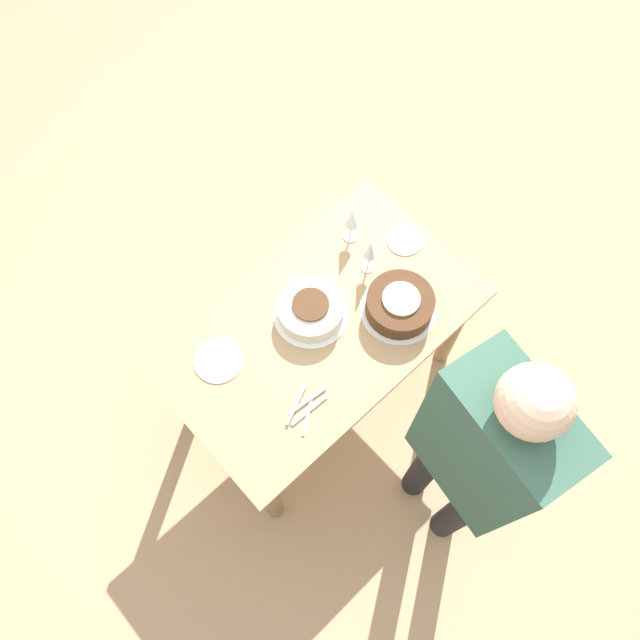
{
  "coord_description": "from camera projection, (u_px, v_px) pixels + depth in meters",
  "views": [
    {
      "loc": [
        -0.69,
        -0.74,
        2.99
      ],
      "look_at": [
        0.0,
        0.0,
        0.79
      ],
      "focal_mm": 35.0,
      "sensor_mm": 36.0,
      "label": 1
    }
  ],
  "objects": [
    {
      "name": "fork_pile",
      "position": [
        306.0,
        406.0,
        2.32
      ],
      "size": [
        0.21,
        0.15,
        0.01
      ],
      "color": "silver",
      "rests_on": "dining_table"
    },
    {
      "name": "wine_glass_near",
      "position": [
        352.0,
        220.0,
        2.53
      ],
      "size": [
        0.06,
        0.06,
        0.18
      ],
      "color": "silver",
      "rests_on": "dining_table"
    },
    {
      "name": "cake_center_white",
      "position": [
        311.0,
        310.0,
        2.45
      ],
      "size": [
        0.3,
        0.3,
        0.09
      ],
      "color": "white",
      "rests_on": "dining_table"
    },
    {
      "name": "ground_plane",
      "position": [
        320.0,
        385.0,
        3.14
      ],
      "size": [
        12.0,
        12.0,
        0.0
      ],
      "primitive_type": "plane",
      "color": "tan"
    },
    {
      "name": "dessert_plate_right",
      "position": [
        405.0,
        240.0,
        2.63
      ],
      "size": [
        0.15,
        0.15,
        0.01
      ],
      "color": "white",
      "rests_on": "dining_table"
    },
    {
      "name": "wine_glass_far",
      "position": [
        370.0,
        251.0,
        2.46
      ],
      "size": [
        0.06,
        0.06,
        0.2
      ],
      "color": "silver",
      "rests_on": "dining_table"
    },
    {
      "name": "cake_front_chocolate",
      "position": [
        400.0,
        305.0,
        2.45
      ],
      "size": [
        0.31,
        0.31,
        0.11
      ],
      "color": "white",
      "rests_on": "dining_table"
    },
    {
      "name": "dessert_plate_left",
      "position": [
        218.0,
        360.0,
        2.4
      ],
      "size": [
        0.19,
        0.19,
        0.01
      ],
      "color": "white",
      "rests_on": "dining_table"
    },
    {
      "name": "dining_table",
      "position": [
        320.0,
        338.0,
        2.59
      ],
      "size": [
        1.28,
        0.76,
        0.74
      ],
      "color": "tan",
      "rests_on": "ground_plane"
    },
    {
      "name": "person_cutting",
      "position": [
        478.0,
        456.0,
        1.97
      ],
      "size": [
        0.29,
        0.43,
        1.69
      ],
      "rotation": [
        0.0,
        0.0,
        1.4
      ],
      "color": "#232328",
      "rests_on": "ground_plane"
    }
  ]
}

